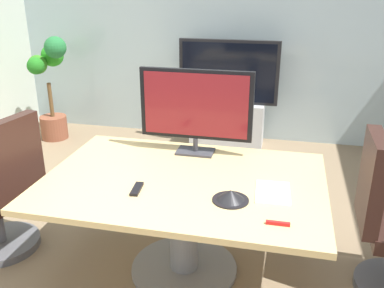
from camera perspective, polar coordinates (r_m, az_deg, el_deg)
The scene contains 10 objects.
wall_back_glass_partition at distance 5.42m, azimuth 5.95°, elevation 15.75°, with size 5.82×0.10×2.89m, color #9EB2B7.
conference_table at distance 2.89m, azimuth -1.13°, elevation -7.87°, with size 1.85×1.27×0.73m.
office_chair_left at distance 3.44m, azimuth -24.09°, elevation -6.66°, with size 0.63×0.61×1.09m.
tv_monitor at distance 3.11m, azimuth 0.52°, elevation 5.03°, with size 0.84×0.18×0.64m.
wall_display_unit at distance 5.27m, azimuth 4.81°, elevation 4.50°, with size 1.20×0.36×1.31m.
potted_plant at distance 5.72m, azimuth -18.60°, elevation 7.92°, with size 0.53×0.66×1.32m.
conference_phone at distance 2.54m, azimuth 5.24°, elevation -7.00°, with size 0.22×0.22×0.07m.
remote_control at distance 2.68m, azimuth -7.47°, elevation -6.03°, with size 0.05×0.17×0.02m, color black.
whiteboard_marker at distance 2.35m, azimuth 11.52°, elevation -10.45°, with size 0.13×0.02×0.02m, color red.
paper_notepad at distance 2.67m, azimuth 10.85°, elevation -6.43°, with size 0.21×0.30×0.01m, color white.
Camera 1 is at (0.68, -2.18, 1.97)m, focal length 39.51 mm.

